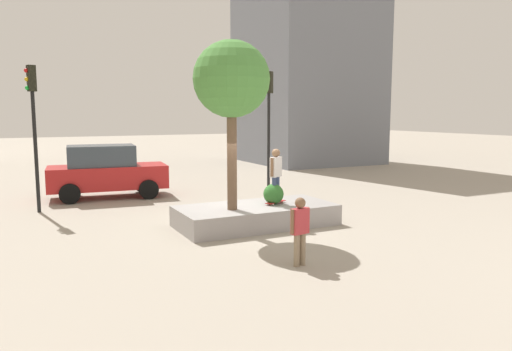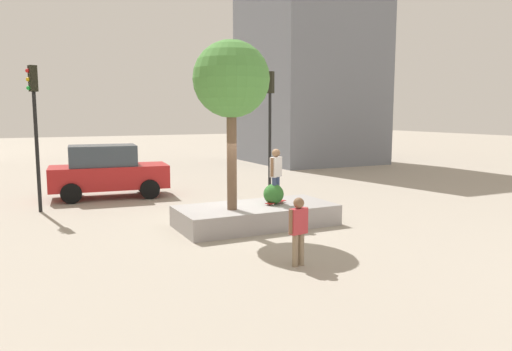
# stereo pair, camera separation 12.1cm
# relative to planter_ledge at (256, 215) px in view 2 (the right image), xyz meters

# --- Properties ---
(ground_plane) EXTENTS (120.00, 120.00, 0.00)m
(ground_plane) POSITION_rel_planter_ledge_xyz_m (-0.30, 0.30, -0.30)
(ground_plane) COLOR #9E9384
(planter_ledge) EXTENTS (4.67, 2.20, 0.61)m
(planter_ledge) POSITION_rel_planter_ledge_xyz_m (0.00, 0.00, 0.00)
(planter_ledge) COLOR gray
(planter_ledge) RESTS_ON ground
(plaza_tree) EXTENTS (2.14, 2.14, 4.73)m
(plaza_tree) POSITION_rel_planter_ledge_xyz_m (-0.87, -0.23, 3.92)
(plaza_tree) COLOR brown
(plaza_tree) RESTS_ON planter_ledge
(boxwood_shrub) EXTENTS (0.62, 0.62, 0.62)m
(boxwood_shrub) POSITION_rel_planter_ledge_xyz_m (0.57, -0.04, 0.61)
(boxwood_shrub) COLOR #2D6628
(boxwood_shrub) RESTS_ON planter_ledge
(skateboard) EXTENTS (0.81, 0.53, 0.07)m
(skateboard) POSITION_rel_planter_ledge_xyz_m (0.64, -0.05, 0.36)
(skateboard) COLOR #A51E1E
(skateboard) RESTS_ON planter_ledge
(skateboarder) EXTENTS (0.48, 0.38, 1.60)m
(skateboarder) POSITION_rel_planter_ledge_xyz_m (0.64, -0.05, 1.30)
(skateboarder) COLOR navy
(skateboarder) RESTS_ON skateboard
(sedan_parked) EXTENTS (4.66, 2.46, 2.09)m
(sedan_parked) POSITION_rel_planter_ledge_xyz_m (-3.17, 6.94, 0.76)
(sedan_parked) COLOR #B21E1E
(sedan_parked) RESTS_ON ground
(traffic_light_corner) EXTENTS (0.37, 0.37, 4.98)m
(traffic_light_corner) POSITION_rel_planter_ledge_xyz_m (2.86, 4.59, 3.06)
(traffic_light_corner) COLOR black
(traffic_light_corner) RESTS_ON ground
(traffic_light_median) EXTENTS (0.36, 0.33, 4.90)m
(traffic_light_median) POSITION_rel_planter_ledge_xyz_m (-5.74, 5.02, 3.01)
(traffic_light_median) COLOR black
(traffic_light_median) RESTS_ON ground
(pedestrian_crossing) EXTENTS (0.51, 0.24, 1.53)m
(pedestrian_crossing) POSITION_rel_planter_ledge_xyz_m (-0.85, -3.86, 0.58)
(pedestrian_crossing) COLOR #847056
(pedestrian_crossing) RESTS_ON ground
(brick_midrise) EXTENTS (7.66, 8.30, 15.00)m
(brick_midrise) POSITION_rel_planter_ledge_xyz_m (11.70, 15.76, 7.19)
(brick_midrise) COLOR slate
(brick_midrise) RESTS_ON ground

